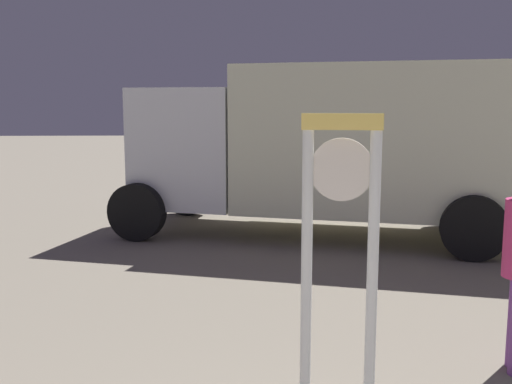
{
  "coord_description": "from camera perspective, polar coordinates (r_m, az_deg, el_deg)",
  "views": [
    {
      "loc": [
        -0.04,
        -1.02,
        2.1
      ],
      "look_at": [
        0.27,
        5.03,
        1.2
      ],
      "focal_mm": 41.28,
      "sensor_mm": 36.0,
      "label": 1
    }
  ],
  "objects": [
    {
      "name": "standing_clock",
      "position": [
        3.72,
        8.13,
        -4.56
      ],
      "size": [
        0.5,
        0.19,
        2.05
      ],
      "color": "silver",
      "rests_on": "ground_plane"
    },
    {
      "name": "box_truck_near",
      "position": [
        9.45,
        9.24,
        4.74
      ],
      "size": [
        7.21,
        4.2,
        2.69
      ],
      "color": "beige",
      "rests_on": "ground_plane"
    }
  ]
}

